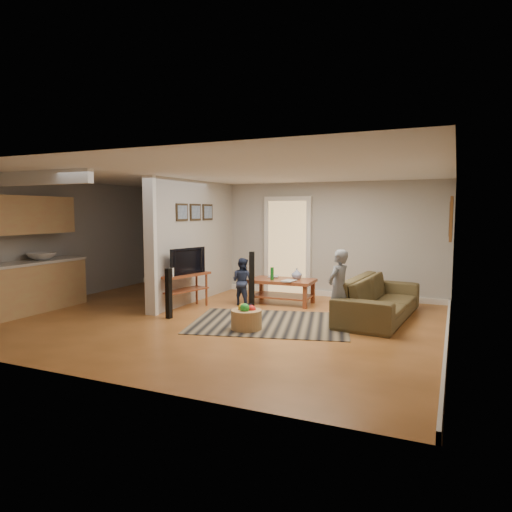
# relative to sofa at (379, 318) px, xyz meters

# --- Properties ---
(ground) EXTENTS (7.50, 7.50, 0.00)m
(ground) POSITION_rel_sofa_xyz_m (-2.60, -1.27, 0.00)
(ground) COLOR brown
(ground) RESTS_ON ground
(room_shell) EXTENTS (7.54, 6.02, 2.52)m
(room_shell) POSITION_rel_sofa_xyz_m (-3.67, -0.84, 1.46)
(room_shell) COLOR #AEABA7
(room_shell) RESTS_ON ground
(area_rug) EXTENTS (2.95, 2.45, 0.01)m
(area_rug) POSITION_rel_sofa_xyz_m (-1.61, -1.07, 0.01)
(area_rug) COLOR black
(area_rug) RESTS_ON ground
(sofa) EXTENTS (1.17, 2.53, 0.72)m
(sofa) POSITION_rel_sofa_xyz_m (0.00, 0.00, 0.00)
(sofa) COLOR #4F4327
(sofa) RESTS_ON ground
(coffee_table) EXTENTS (1.30, 0.79, 0.76)m
(coffee_table) POSITION_rel_sofa_xyz_m (-1.98, 0.55, 0.39)
(coffee_table) COLOR brown
(coffee_table) RESTS_ON ground
(tv_console) EXTENTS (0.64, 1.14, 0.93)m
(tv_console) POSITION_rel_sofa_xyz_m (-3.54, -0.67, 0.62)
(tv_console) COLOR brown
(tv_console) RESTS_ON ground
(speaker_left) EXTENTS (0.10, 0.10, 0.88)m
(speaker_left) POSITION_rel_sofa_xyz_m (-3.36, -1.47, 0.44)
(speaker_left) COLOR black
(speaker_left) RESTS_ON ground
(speaker_right) EXTENTS (0.14, 0.14, 1.08)m
(speaker_right) POSITION_rel_sofa_xyz_m (-2.49, 0.13, 0.54)
(speaker_right) COLOR black
(speaker_right) RESTS_ON ground
(toy_basket) EXTENTS (0.49, 0.49, 0.43)m
(toy_basket) POSITION_rel_sofa_xyz_m (-1.80, -1.62, 0.18)
(toy_basket) COLOR brown
(toy_basket) RESTS_ON ground
(child) EXTENTS (0.44, 0.54, 1.26)m
(child) POSITION_rel_sofa_xyz_m (-0.50, -0.91, 0.00)
(child) COLOR gray
(child) RESTS_ON ground
(toddler) EXTENTS (0.52, 0.44, 0.95)m
(toddler) POSITION_rel_sofa_xyz_m (-2.69, 0.10, 0.00)
(toddler) COLOR #212945
(toddler) RESTS_ON ground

